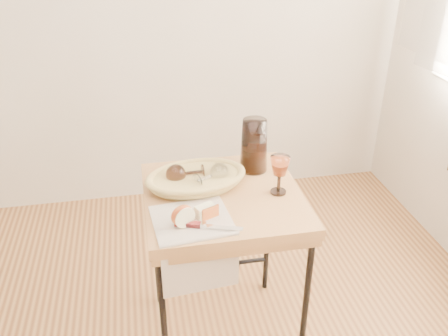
{
  "coord_description": "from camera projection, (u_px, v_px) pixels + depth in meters",
  "views": [
    {
      "loc": [
        0.16,
        -1.02,
        1.71
      ],
      "look_at": [
        0.45,
        0.49,
        0.87
      ],
      "focal_mm": 38.62,
      "sensor_mm": 36.0,
      "label": 1
    }
  ],
  "objects": [
    {
      "name": "side_table",
      "position": [
        223.0,
        270.0,
        2.0
      ],
      "size": [
        0.59,
        0.59,
        0.75
      ],
      "primitive_type": null,
      "rotation": [
        0.0,
        0.0,
        -0.0
      ],
      "color": "brown",
      "rests_on": "floor"
    },
    {
      "name": "wine_goblet",
      "position": [
        279.0,
        175.0,
        1.79
      ],
      "size": [
        0.1,
        0.1,
        0.15
      ],
      "primitive_type": null,
      "rotation": [
        0.0,
        0.0,
        -0.35
      ],
      "color": "white",
      "rests_on": "side_table"
    },
    {
      "name": "apple_wedge",
      "position": [
        205.0,
        211.0,
        1.66
      ],
      "size": [
        0.08,
        0.06,
        0.05
      ],
      "primitive_type": "cube",
      "rotation": [
        0.0,
        0.0,
        0.42
      ],
      "color": "#F6F1BA",
      "rests_on": "tea_towel"
    },
    {
      "name": "goblet_lying_a",
      "position": [
        187.0,
        173.0,
        1.86
      ],
      "size": [
        0.13,
        0.08,
        0.08
      ],
      "primitive_type": null,
      "rotation": [
        0.0,
        0.0,
        3.18
      ],
      "color": "#4C2F23",
      "rests_on": "bread_basket"
    },
    {
      "name": "table_knife",
      "position": [
        206.0,
        225.0,
        1.62
      ],
      "size": [
        0.22,
        0.1,
        0.02
      ],
      "primitive_type": null,
      "rotation": [
        0.0,
        0.0,
        -0.33
      ],
      "color": "silver",
      "rests_on": "tea_towel"
    },
    {
      "name": "apple_half",
      "position": [
        182.0,
        215.0,
        1.62
      ],
      "size": [
        0.09,
        0.07,
        0.08
      ],
      "primitive_type": "ellipsoid",
      "rotation": [
        0.0,
        0.0,
        0.43
      ],
      "color": "#C40B06",
      "rests_on": "tea_towel"
    },
    {
      "name": "bread_basket",
      "position": [
        196.0,
        180.0,
        1.86
      ],
      "size": [
        0.38,
        0.29,
        0.05
      ],
      "primitive_type": null,
      "rotation": [
        0.0,
        0.0,
        0.15
      ],
      "color": "tan",
      "rests_on": "side_table"
    },
    {
      "name": "goblet_lying_b",
      "position": [
        210.0,
        176.0,
        1.84
      ],
      "size": [
        0.14,
        0.12,
        0.07
      ],
      "primitive_type": null,
      "rotation": [
        0.0,
        0.0,
        0.48
      ],
      "color": "white",
      "rests_on": "bread_basket"
    },
    {
      "name": "tea_towel",
      "position": [
        192.0,
        220.0,
        1.67
      ],
      "size": [
        0.29,
        0.26,
        0.01
      ],
      "primitive_type": "cube",
      "rotation": [
        0.0,
        0.0,
        0.09
      ],
      "color": "beige",
      "rests_on": "side_table"
    },
    {
      "name": "pitcher",
      "position": [
        254.0,
        145.0,
        1.94
      ],
      "size": [
        0.19,
        0.26,
        0.26
      ],
      "primitive_type": null,
      "rotation": [
        0.0,
        0.0,
        -0.16
      ],
      "color": "black",
      "rests_on": "side_table"
    }
  ]
}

